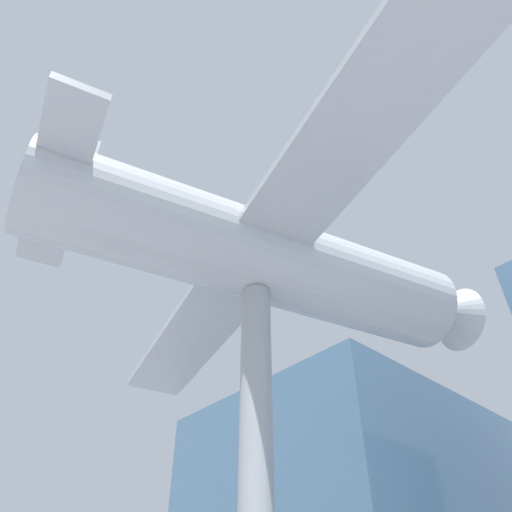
# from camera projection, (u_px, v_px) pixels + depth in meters

# --- Properties ---
(support_pylon_central) EXTENTS (0.61, 0.61, 7.53)m
(support_pylon_central) POSITION_uv_depth(u_px,v_px,m) (256.00, 475.00, 8.45)
(support_pylon_central) COLOR #999EA3
(support_pylon_central) RESTS_ON ground_plane
(suspended_airplane) EXTENTS (15.89, 11.87, 2.87)m
(suspended_airplane) POSITION_uv_depth(u_px,v_px,m) (266.00, 259.00, 11.56)
(suspended_airplane) COLOR #B2B7BC
(suspended_airplane) RESTS_ON support_pylon_central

